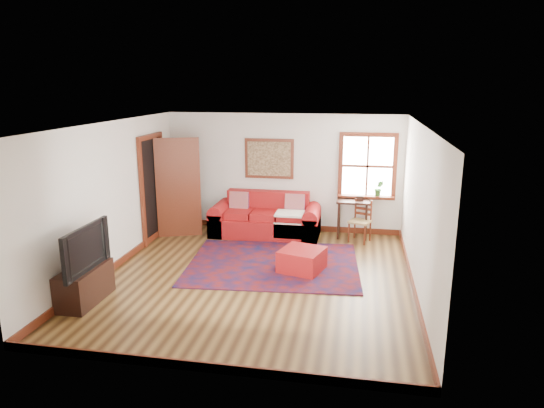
% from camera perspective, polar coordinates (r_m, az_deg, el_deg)
% --- Properties ---
extents(ground, '(5.50, 5.50, 0.00)m').
position_cam_1_polar(ground, '(8.08, -1.80, -8.60)').
color(ground, '#3A240F').
rests_on(ground, ground).
extents(room_envelope, '(5.04, 5.54, 2.52)m').
position_cam_1_polar(room_envelope, '(7.61, -1.87, 2.99)').
color(room_envelope, silver).
rests_on(room_envelope, ground).
extents(window, '(1.18, 0.20, 1.38)m').
position_cam_1_polar(window, '(10.15, 11.30, 3.60)').
color(window, white).
rests_on(window, ground).
extents(doorway, '(0.89, 1.08, 2.14)m').
position_cam_1_polar(doorway, '(10.04, -12.10, 2.02)').
color(doorway, black).
rests_on(doorway, ground).
extents(framed_artwork, '(1.05, 0.07, 0.85)m').
position_cam_1_polar(framed_artwork, '(10.29, -0.34, 5.35)').
color(framed_artwork, '#602614').
rests_on(framed_artwork, ground).
extents(persian_rug, '(3.13, 2.59, 0.02)m').
position_cam_1_polar(persian_rug, '(8.61, 0.15, -7.05)').
color(persian_rug, '#5B0E0D').
rests_on(persian_rug, ground).
extents(red_leather_sofa, '(2.25, 0.93, 0.88)m').
position_cam_1_polar(red_leather_sofa, '(10.18, -0.71, -2.01)').
color(red_leather_sofa, maroon).
rests_on(red_leather_sofa, ground).
extents(red_ottoman, '(0.84, 0.84, 0.38)m').
position_cam_1_polar(red_ottoman, '(8.28, 3.55, -6.61)').
color(red_ottoman, maroon).
rests_on(red_ottoman, ground).
extents(side_table, '(0.66, 0.49, 0.79)m').
position_cam_1_polar(side_table, '(10.05, 9.50, -0.24)').
color(side_table, black).
rests_on(side_table, ground).
extents(ladder_back_chair, '(0.50, 0.49, 0.84)m').
position_cam_1_polar(ladder_back_chair, '(9.88, 10.42, -1.80)').
color(ladder_back_chair, tan).
rests_on(ladder_back_chair, ground).
extents(media_cabinet, '(0.43, 0.95, 0.52)m').
position_cam_1_polar(media_cabinet, '(7.64, -21.17, -8.85)').
color(media_cabinet, black).
rests_on(media_cabinet, ground).
extents(television, '(0.15, 1.14, 0.66)m').
position_cam_1_polar(television, '(7.36, -21.74, -4.84)').
color(television, black).
rests_on(television, media_cabinet).
extents(candle_hurricane, '(0.12, 0.12, 0.18)m').
position_cam_1_polar(candle_hurricane, '(7.76, -19.77, -5.61)').
color(candle_hurricane, silver).
rests_on(candle_hurricane, media_cabinet).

